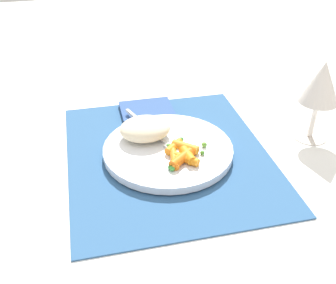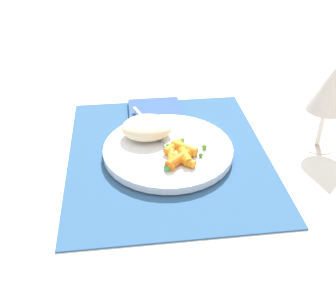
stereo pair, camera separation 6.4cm
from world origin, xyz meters
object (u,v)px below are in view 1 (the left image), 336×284
object	(u,v)px
carrot_portion	(183,154)
fork	(157,136)
rice_mound	(145,129)
napkin	(147,110)
plate	(168,150)
wine_glass	(322,85)

from	to	relation	value
carrot_portion	fork	distance (m)	0.08
rice_mound	fork	world-z (taller)	rice_mound
napkin	plate	bearing A→B (deg)	3.43
rice_mound	carrot_portion	world-z (taller)	rice_mound
carrot_portion	fork	size ratio (longest dim) A/B	0.43
plate	wine_glass	bearing A→B (deg)	89.81
carrot_portion	wine_glass	distance (m)	0.29
wine_glass	napkin	size ratio (longest dim) A/B	1.42
carrot_portion	rice_mound	bearing A→B (deg)	-147.05
fork	carrot_portion	bearing A→B (deg)	21.97
wine_glass	napkin	world-z (taller)	wine_glass
rice_mound	carrot_portion	size ratio (longest dim) A/B	1.16
rice_mound	fork	bearing A→B (deg)	75.21
fork	wine_glass	world-z (taller)	wine_glass
carrot_portion	napkin	xyz separation A→B (m)	(-0.20, -0.03, -0.02)
fork	napkin	distance (m)	0.13
plate	rice_mound	size ratio (longest dim) A/B	2.49
plate	carrot_portion	xyz separation A→B (m)	(0.04, 0.02, 0.01)
carrot_portion	plate	bearing A→B (deg)	-156.64
plate	napkin	distance (m)	0.16
plate	rice_mound	distance (m)	0.06
carrot_portion	napkin	size ratio (longest dim) A/B	0.74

